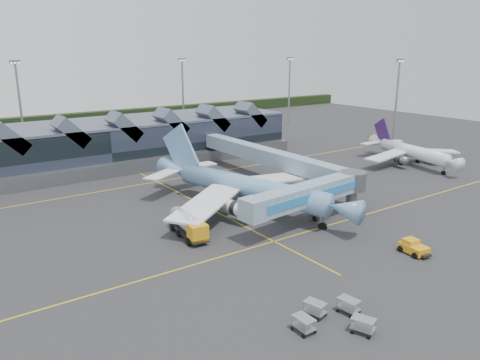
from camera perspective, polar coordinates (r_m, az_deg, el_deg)
ground at (r=69.25m, az=-0.04°, el=-5.37°), size 260.00×260.00×0.00m
taxi_stripes at (r=77.15m, az=-4.32°, el=-3.18°), size 120.00×60.00×0.01m
tree_line_far at (r=168.63m, az=-22.25°, el=6.66°), size 260.00×4.00×4.00m
terminal at (r=107.13m, az=-17.13°, el=4.19°), size 90.00×22.25×12.52m
light_masts at (r=130.09m, az=-8.55°, el=9.99°), size 132.40×42.56×22.45m
main_airliner at (r=74.88m, az=0.47°, el=-0.74°), size 33.16×38.90×12.69m
regional_jet at (r=111.43m, az=20.05°, el=3.34°), size 24.37×27.04×9.34m
jet_bridge at (r=69.90m, az=9.29°, el=-1.54°), size 25.05×5.98×6.22m
fuel_truck at (r=64.87m, az=-6.47°, el=-5.28°), size 3.50×9.51×3.16m
pushback_tug at (r=63.33m, az=20.40°, el=-7.71°), size 2.82×4.10×1.73m
baggage_carts at (r=46.34m, az=11.22°, el=-15.85°), size 7.24×6.95×1.46m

